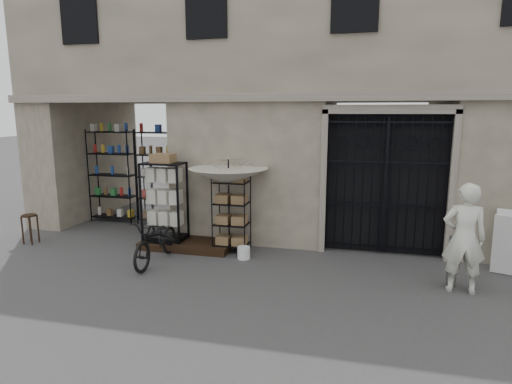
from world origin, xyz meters
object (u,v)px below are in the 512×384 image
(wooden_stool, at_px, (30,228))
(white_bucket, at_px, (244,253))
(market_umbrella, at_px, (228,172))
(wire_rack, at_px, (232,215))
(shopkeeper, at_px, (459,291))
(steel_bollard, at_px, (453,261))
(bicycle, at_px, (158,262))
(display_cabinet, at_px, (164,206))
(easel_sign, at_px, (510,243))

(wooden_stool, bearing_deg, white_bucket, 1.70)
(market_umbrella, relative_size, wooden_stool, 3.56)
(wire_rack, distance_m, shopkeeper, 4.52)
(market_umbrella, distance_m, steel_bollard, 4.56)
(bicycle, bearing_deg, shopkeeper, -0.40)
(display_cabinet, relative_size, wire_rack, 1.16)
(white_bucket, relative_size, easel_sign, 0.22)
(wire_rack, bearing_deg, wooden_stool, 171.20)
(bicycle, bearing_deg, display_cabinet, 106.86)
(steel_bollard, distance_m, shopkeeper, 0.49)
(shopkeeper, relative_size, easel_sign, 1.61)
(steel_bollard, relative_size, shopkeeper, 0.48)
(shopkeeper, bearing_deg, wire_rack, -12.09)
(display_cabinet, bearing_deg, wooden_stool, -148.28)
(market_umbrella, height_order, bicycle, market_umbrella)
(steel_bollard, bearing_deg, easel_sign, 36.71)
(display_cabinet, distance_m, wire_rack, 1.54)
(wooden_stool, height_order, easel_sign, easel_sign)
(market_umbrella, relative_size, shopkeeper, 1.29)
(display_cabinet, xyz_separation_m, steel_bollard, (5.74, -0.90, -0.48))
(wire_rack, xyz_separation_m, shopkeeper, (4.31, -1.11, -0.79))
(display_cabinet, xyz_separation_m, easel_sign, (6.85, -0.07, -0.33))
(market_umbrella, bearing_deg, steel_bollard, -12.55)
(wire_rack, relative_size, white_bucket, 6.22)
(white_bucket, xyz_separation_m, shopkeeper, (3.93, -0.70, -0.12))
(market_umbrella, height_order, white_bucket, market_umbrella)
(wire_rack, height_order, easel_sign, wire_rack)
(bicycle, height_order, wooden_stool, bicycle)
(easel_sign, bearing_deg, shopkeeper, -115.58)
(steel_bollard, distance_m, easel_sign, 1.39)
(easel_sign, bearing_deg, wire_rack, -161.81)
(display_cabinet, height_order, easel_sign, display_cabinet)
(white_bucket, distance_m, wooden_stool, 4.99)
(white_bucket, distance_m, easel_sign, 4.98)
(market_umbrella, bearing_deg, wire_rack, -26.63)
(market_umbrella, distance_m, easel_sign, 5.50)
(wire_rack, relative_size, bicycle, 0.93)
(bicycle, relative_size, wooden_stool, 2.58)
(wooden_stool, bearing_deg, steel_bollard, -2.34)
(wire_rack, relative_size, market_umbrella, 0.68)
(wooden_stool, height_order, steel_bollard, steel_bollard)
(display_cabinet, height_order, bicycle, display_cabinet)
(wooden_stool, bearing_deg, wire_rack, 6.90)
(display_cabinet, relative_size, shopkeeper, 1.01)
(white_bucket, bearing_deg, easel_sign, 3.71)
(wire_rack, bearing_deg, white_bucket, -63.10)
(display_cabinet, xyz_separation_m, shopkeeper, (5.84, -1.10, -0.92))
(wire_rack, height_order, market_umbrella, market_umbrella)
(bicycle, bearing_deg, easel_sign, 8.60)
(wooden_stool, xyz_separation_m, steel_bollard, (8.81, -0.36, 0.09))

